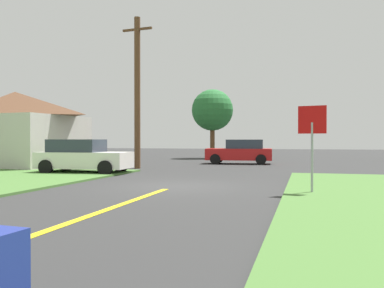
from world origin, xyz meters
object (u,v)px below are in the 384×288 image
parked_car_near_building (82,156)px  barn (15,129)px  car_approaching_junction (240,152)px  utility_pole_mid (137,91)px  pine_tree_center (212,110)px  stop_sign (312,131)px

parked_car_near_building → barn: barn is taller
car_approaching_junction → utility_pole_mid: size_ratio=0.53×
parked_car_near_building → car_approaching_junction: bearing=55.1°
car_approaching_junction → pine_tree_center: 9.34m
utility_pole_mid → barn: bearing=-176.8°
utility_pole_mid → pine_tree_center: utility_pole_mid is taller
barn → stop_sign: bearing=-26.7°
stop_sign → utility_pole_mid: (-9.24, 8.92, 2.46)m
car_approaching_junction → utility_pole_mid: 8.49m
stop_sign → pine_tree_center: pine_tree_center is taller
stop_sign → pine_tree_center: (-8.04, 22.83, 2.34)m
parked_car_near_building → pine_tree_center: (2.40, 17.74, 3.38)m
utility_pole_mid → pine_tree_center: size_ratio=1.40×
stop_sign → barn: bearing=-14.6°
stop_sign → pine_tree_center: 24.31m
barn → parked_car_near_building: bearing=-27.7°
utility_pole_mid → stop_sign: bearing=-44.0°
stop_sign → barn: size_ratio=0.34×
parked_car_near_building → stop_sign: bearing=-29.3°
stop_sign → car_approaching_junction: stop_sign is taller
stop_sign → parked_car_near_building: (-10.44, 5.09, -1.04)m
parked_car_near_building → utility_pole_mid: 5.32m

